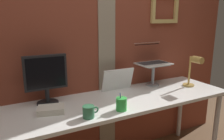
% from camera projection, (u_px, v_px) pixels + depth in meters
% --- Properties ---
extents(brick_wall_back, '(3.53, 0.16, 2.51)m').
position_uv_depth(brick_wall_back, '(87.00, 41.00, 2.11)').
color(brick_wall_back, brown).
rests_on(brick_wall_back, ground_plane).
extents(desk, '(2.22, 0.63, 0.77)m').
position_uv_depth(desk, '(117.00, 107.00, 1.97)').
color(desk, white).
rests_on(desk, ground_plane).
extents(monitor, '(0.35, 0.18, 0.42)m').
position_uv_depth(monitor, '(46.00, 76.00, 1.81)').
color(monitor, black).
rests_on(monitor, desk).
extents(laptop_stand, '(0.28, 0.22, 0.23)m').
position_uv_depth(laptop_stand, '(153.00, 71.00, 2.34)').
color(laptop_stand, gray).
rests_on(laptop_stand, desk).
extents(laptop, '(0.35, 0.29, 0.22)m').
position_uv_depth(laptop, '(150.00, 58.00, 2.36)').
color(laptop, silver).
rests_on(laptop, laptop_stand).
extents(whiteboard_panel, '(0.33, 0.08, 0.22)m').
position_uv_depth(whiteboard_panel, '(118.00, 80.00, 2.18)').
color(whiteboard_panel, white).
rests_on(whiteboard_panel, desk).
extents(desk_lamp, '(0.12, 0.20, 0.33)m').
position_uv_depth(desk_lamp, '(194.00, 68.00, 2.26)').
color(desk_lamp, tan).
rests_on(desk_lamp, desk).
extents(pen_cup, '(0.09, 0.09, 0.15)m').
position_uv_depth(pen_cup, '(121.00, 104.00, 1.72)').
color(pen_cup, green).
rests_on(pen_cup, desk).
extents(coffee_mug, '(0.12, 0.09, 0.09)m').
position_uv_depth(coffee_mug, '(89.00, 112.00, 1.59)').
color(coffee_mug, '#33724C').
rests_on(coffee_mug, desk).
extents(paper_clutter_stack, '(0.23, 0.19, 0.05)m').
position_uv_depth(paper_clutter_stack, '(51.00, 110.00, 1.68)').
color(paper_clutter_stack, silver).
rests_on(paper_clutter_stack, desk).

